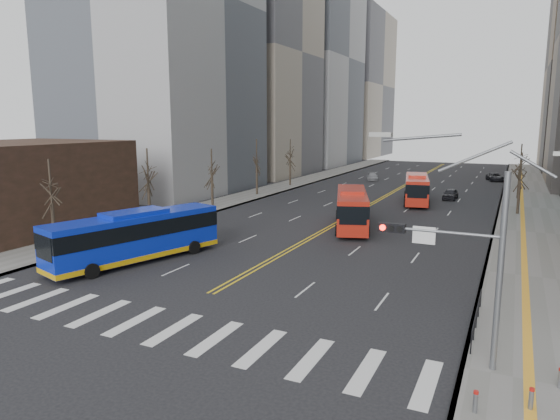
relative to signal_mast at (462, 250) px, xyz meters
name	(u,v)px	position (x,y,z in m)	size (l,w,h in m)	color
ground	(154,325)	(-13.77, -2.00, -4.86)	(220.00, 220.00, 0.00)	black
sidewalk_right	(532,208)	(3.73, 43.00, -4.78)	(7.00, 130.00, 0.15)	slate
sidewalk_left	(267,191)	(-30.27, 43.00, -4.78)	(5.00, 130.00, 0.15)	slate
crosswalk	(154,325)	(-13.77, -2.00, -4.85)	(26.70, 4.00, 0.01)	silver
centerline	(398,189)	(-13.77, 53.00, -4.85)	(0.55, 100.00, 0.01)	gold
office_towers	(422,34)	(-13.64, 66.51, 19.07)	(83.00, 134.00, 58.00)	#969699
storefront	(10,187)	(-39.77, 9.97, -0.85)	(14.00, 18.00, 8.00)	black
signal_mast	(462,250)	(0.00, 0.00, 0.00)	(5.37, 0.37, 9.39)	gray
pedestrian_railing	(477,314)	(0.53, 4.00, -4.03)	(0.06, 6.06, 1.02)	black
bollards	(524,392)	(2.50, -2.16, -4.30)	(2.87, 3.17, 0.78)	gray
street_trees	(298,165)	(-20.94, 32.55, 0.02)	(35.20, 47.20, 7.60)	black
blue_bus	(136,235)	(-22.20, 6.46, -2.92)	(6.27, 12.97, 3.69)	#0C25BF
red_bus_near	(352,206)	(-11.91, 24.22, -2.81)	(6.22, 11.88, 3.68)	#AD2012
red_bus_far	(417,187)	(-9.06, 41.61, -2.88)	(4.69, 11.52, 3.56)	#AD2012
car_white	(171,224)	(-26.04, 15.44, -4.15)	(1.49, 4.27, 1.41)	silver
car_dark_mid	(450,194)	(-5.59, 46.39, -4.17)	(1.61, 4.01, 1.36)	black
car_silver	(372,176)	(-20.28, 63.18, -4.24)	(1.74, 4.28, 1.24)	gray
car_dark_far	(495,177)	(-1.27, 70.93, -4.20)	(2.18, 4.73, 1.32)	black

